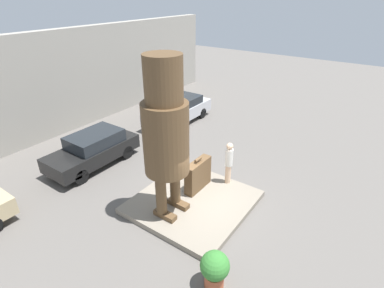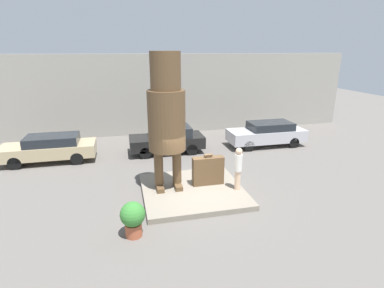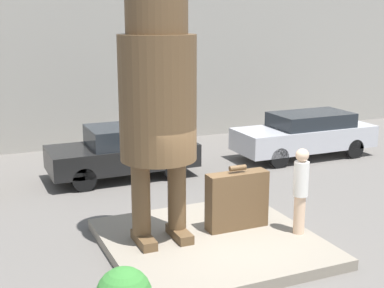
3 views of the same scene
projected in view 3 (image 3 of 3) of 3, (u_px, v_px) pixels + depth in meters
ground_plane at (211, 248)px, 10.84m from camera, size 60.00×60.00×0.00m
pedestal at (211, 243)px, 10.81m from camera, size 4.11×3.99×0.21m
building_backdrop at (92, 69)px, 18.98m from camera, size 28.00×0.60×5.46m
statue_figure at (157, 80)px, 10.00m from camera, size 1.48×1.48×5.46m
giant_suitcase at (237, 200)px, 11.18m from camera, size 1.33×0.37×1.37m
tourist at (301, 187)px, 10.81m from camera, size 0.30×0.30×1.79m
parked_car_black at (124, 151)px, 15.38m from camera, size 4.21×1.76×1.52m
parked_car_silver at (306, 134)px, 17.63m from camera, size 4.71×1.74×1.48m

